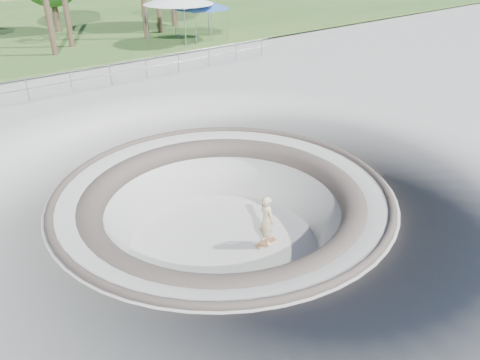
% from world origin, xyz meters
% --- Properties ---
extents(ground, '(180.00, 180.00, 0.00)m').
position_xyz_m(ground, '(0.00, 0.00, 0.00)').
color(ground, '#A5A5A0').
rests_on(ground, ground).
extents(skate_bowl, '(14.00, 14.00, 4.10)m').
position_xyz_m(skate_bowl, '(0.00, 0.00, -1.83)').
color(skate_bowl, '#A5A5A0').
rests_on(skate_bowl, ground).
extents(safety_railing, '(25.00, 0.06, 1.03)m').
position_xyz_m(safety_railing, '(0.00, 12.00, 0.69)').
color(safety_railing, gray).
rests_on(safety_railing, ground).
extents(skateboard, '(0.76, 0.21, 0.08)m').
position_xyz_m(skateboard, '(0.97, -0.95, -1.84)').
color(skateboard, '#95653B').
rests_on(skateboard, ground).
extents(skater, '(0.45, 0.64, 1.67)m').
position_xyz_m(skater, '(0.97, -0.95, -0.99)').
color(skater, beige).
rests_on(skater, skateboard).
extents(canopy_blue, '(5.35, 5.35, 2.71)m').
position_xyz_m(canopy_blue, '(11.75, 18.00, 2.65)').
color(canopy_blue, gray).
rests_on(canopy_blue, ground).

